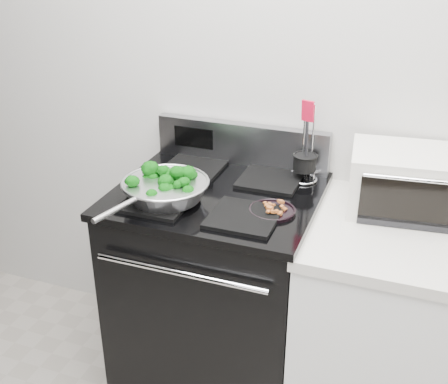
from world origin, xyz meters
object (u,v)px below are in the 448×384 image
at_px(gas_range, 217,288).
at_px(skillet, 165,189).
at_px(utensil_holder, 304,166).
at_px(toaster_oven, 406,181).
at_px(bacon_plate, 272,208).

height_order(gas_range, skillet, gas_range).
bearing_deg(utensil_holder, skillet, -124.88).
height_order(gas_range, toaster_oven, toaster_oven).
distance_m(bacon_plate, utensil_holder, 0.32).
distance_m(gas_range, toaster_oven, 0.89).
relative_size(skillet, utensil_holder, 1.52).
distance_m(skillet, utensil_holder, 0.58).
distance_m(gas_range, utensil_holder, 0.64).
bearing_deg(bacon_plate, toaster_oven, 29.41).
bearing_deg(toaster_oven, gas_range, -173.50).
xyz_separation_m(gas_range, toaster_oven, (0.69, 0.15, 0.55)).
bearing_deg(utensil_holder, gas_range, -127.79).
distance_m(utensil_holder, toaster_oven, 0.40).
xyz_separation_m(gas_range, utensil_holder, (0.30, 0.22, 0.52)).
bearing_deg(toaster_oven, bacon_plate, -156.71).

